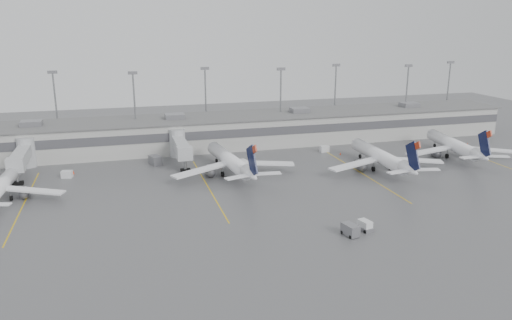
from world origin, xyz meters
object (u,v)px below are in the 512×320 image
object	(u,v)px
jet_far_left	(0,187)
jet_mid_right	(382,157)
jet_far_right	(455,145)
baggage_tug	(365,226)
jet_mid_left	(231,161)

from	to	relation	value
jet_far_left	jet_mid_right	distance (m)	79.76
jet_far_left	jet_far_right	xyz separation A→B (m)	(102.99, 3.67, 0.37)
baggage_tug	jet_far_left	bearing A→B (deg)	139.05
jet_far_right	baggage_tug	world-z (taller)	jet_far_right
jet_mid_right	jet_mid_left	bearing A→B (deg)	171.89
jet_far_left	baggage_tug	distance (m)	67.81
jet_mid_left	baggage_tug	size ratio (longest dim) A/B	10.58
baggage_tug	jet_mid_right	bearing A→B (deg)	43.45
jet_mid_right	jet_far_right	bearing A→B (deg)	13.44
jet_far_right	baggage_tug	distance (m)	55.50
jet_mid_right	jet_far_right	size ratio (longest dim) A/B	1.02
jet_far_right	baggage_tug	xyz separation A→B (m)	(-42.94, -35.09, -2.44)
jet_far_right	jet_mid_left	bearing A→B (deg)	-171.53
jet_mid_left	jet_far_right	world-z (taller)	jet_mid_left
jet_far_left	baggage_tug	xyz separation A→B (m)	(60.06, -31.41, -2.07)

